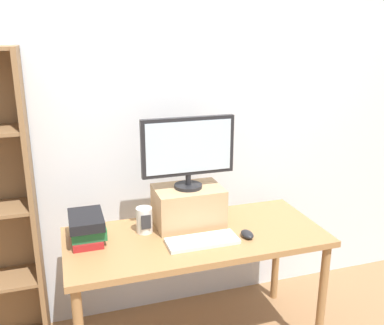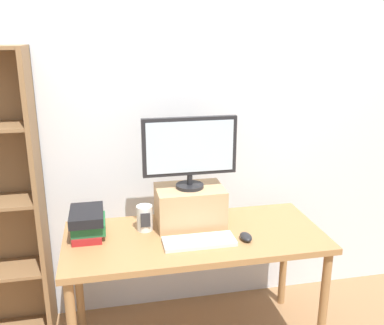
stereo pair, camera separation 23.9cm
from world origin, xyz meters
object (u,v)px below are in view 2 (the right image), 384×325
Objects in this scene: riser_box at (189,206)px; book_stack at (88,223)px; computer_mouse at (246,237)px; desk_speaker at (145,218)px; desk at (195,247)px; computer_monitor at (189,149)px; keyboard at (199,241)px.

riser_box is 0.60m from book_stack.
desk_speaker is (-0.54, 0.24, 0.06)m from computer_mouse.
book_stack is 1.78× the size of desk_speaker.
book_stack is at bearing 170.19° from desk.
computer_mouse is at bearing -44.88° from computer_monitor.
book_stack is (-0.60, -0.04, -0.39)m from computer_monitor.
computer_mouse is (0.27, -0.12, 0.10)m from desk.
computer_monitor is 0.52m from keyboard.
computer_mouse reaches higher than desk.
desk is 3.71× the size of riser_box.
computer_mouse is at bearing -45.04° from riser_box.
riser_box is at bearing 4.35° from book_stack.
computer_mouse is (0.27, -0.27, -0.10)m from riser_box.
computer_monitor is 3.66× the size of desk_speaker.
book_stack reaches higher than computer_mouse.
computer_mouse is 0.39× the size of book_stack.
desk_speaker reaches higher than desk.
riser_box reaches higher than desk.
keyboard is 0.36m from desk_speaker.
computer_monitor is 0.48m from desk_speaker.
book_stack reaches higher than desk_speaker.
desk is 0.34m from desk_speaker.
book_stack is (-0.60, 0.10, 0.16)m from desk.
desk is 5.56× the size of book_stack.
riser_box is at bearing 91.09° from keyboard.
riser_box is at bearing 6.47° from desk_speaker.
desk is 3.73× the size of keyboard.
keyboard is 2.65× the size of desk_speaker.
keyboard is at bearing -19.62° from book_stack.
book_stack is 0.33m from desk_speaker.
desk is at bearing 89.98° from keyboard.
desk is 2.70× the size of computer_monitor.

